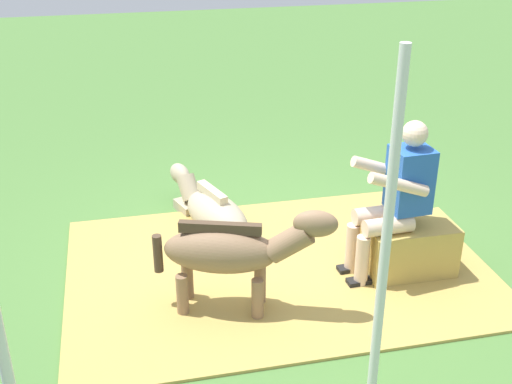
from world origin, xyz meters
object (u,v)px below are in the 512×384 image
hay_bale (408,248)px  pony_standing (233,251)px  tent_pole_left (386,243)px  pony_lying (212,210)px  person_seated (395,195)px

hay_bale → pony_standing: (1.50, 0.22, 0.29)m
hay_bale → pony_standing: size_ratio=0.55×
pony_standing → tent_pole_left: (-0.67, 1.10, 0.60)m
pony_lying → tent_pole_left: tent_pole_left is taller
hay_bale → pony_lying: bearing=-36.5°
person_seated → hay_bale: bearing=-178.0°
tent_pole_left → person_seated: bearing=-116.8°
person_seated → tent_pole_left: size_ratio=0.59×
tent_pole_left → pony_lying: bearing=-75.2°
hay_bale → person_seated: (0.16, 0.01, 0.50)m
pony_standing → tent_pole_left: 1.42m
person_seated → pony_lying: bearing=-39.9°
person_seated → pony_standing: (1.34, 0.22, -0.21)m
hay_bale → pony_standing: bearing=8.4°
hay_bale → pony_standing: pony_standing is taller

